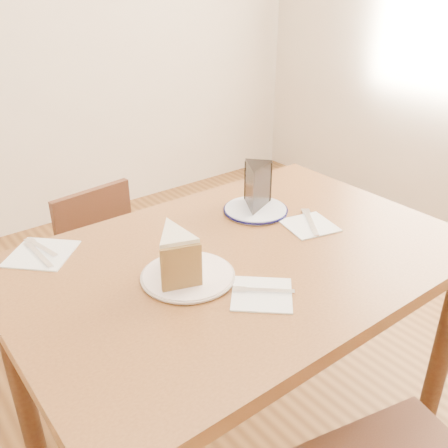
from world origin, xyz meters
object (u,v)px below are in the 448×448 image
plate_navy (256,210)px  chocolate_cake (256,189)px  chair_far (117,280)px  carrot_cake (174,253)px  plate_cream (188,276)px  table (240,285)px

plate_navy → chocolate_cake: (0.00, 0.00, 0.07)m
chair_far → carrot_cake: bearing=73.5°
chair_far → plate_cream: size_ratio=3.32×
plate_navy → plate_cream: bearing=-154.3°
chair_far → chocolate_cake: chocolate_cake is taller
chocolate_cake → carrot_cake: bearing=70.0°
plate_navy → table: bearing=-139.5°
plate_cream → carrot_cake: size_ratio=1.69×
carrot_cake → chocolate_cake: 0.43m
chair_far → plate_cream: (-0.07, -0.59, 0.35)m
plate_cream → carrot_cake: (-0.02, 0.02, 0.06)m
chair_far → plate_navy: 0.62m
table → chocolate_cake: (0.20, 0.17, 0.17)m
table → plate_navy: (0.20, 0.17, 0.10)m
chair_far → plate_cream: 0.69m
plate_cream → plate_navy: bearing=25.7°
table → chair_far: size_ratio=1.65×
plate_cream → plate_navy: (0.38, 0.18, 0.00)m
plate_cream → chair_far: bearing=82.8°
table → plate_navy: size_ratio=6.31×
chair_far → plate_navy: size_ratio=3.82×
table → chair_far: 0.64m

